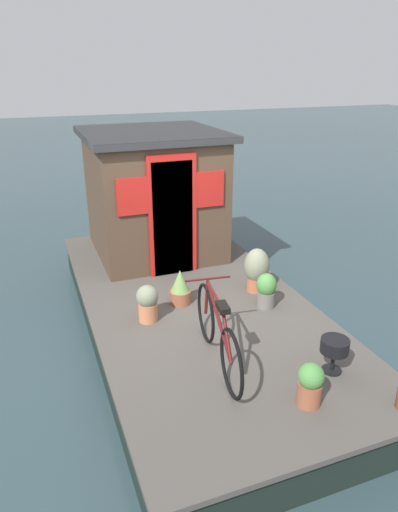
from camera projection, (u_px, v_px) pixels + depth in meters
name	position (u px, v px, depth m)	size (l,w,h in m)	color
ground_plane	(194.00, 331.00, 6.43)	(60.00, 60.00, 0.00)	#2D4247
houseboat_deck	(194.00, 315.00, 6.33)	(5.93, 2.82, 0.52)	#4C4742
houseboat_cabin	(154.00, 193.00, 7.44)	(2.15, 2.11, 1.99)	#4C3828
bicycle	(217.00, 333.00, 4.73)	(1.64, 0.50, 0.81)	black
potted_plant_sage	(180.00, 288.00, 6.03)	(0.28, 0.28, 0.48)	#935138
potted_plant_thyme	(310.00, 384.00, 4.22)	(0.25, 0.25, 0.44)	#935138
potted_plant_succulent	(266.00, 290.00, 5.93)	(0.26, 0.26, 0.47)	slate
potted_plant_geranium	(257.00, 269.00, 6.32)	(0.35, 0.35, 0.62)	#B2603D
potted_plant_rosemary	(148.00, 302.00, 5.60)	(0.27, 0.27, 0.47)	#C6754C
charcoal_grill	(335.00, 348.00, 4.65)	(0.29, 0.29, 0.38)	black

